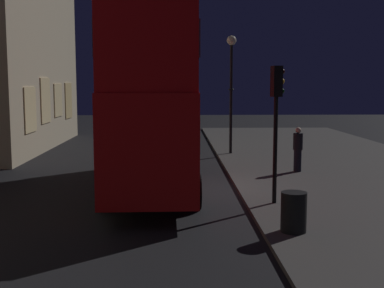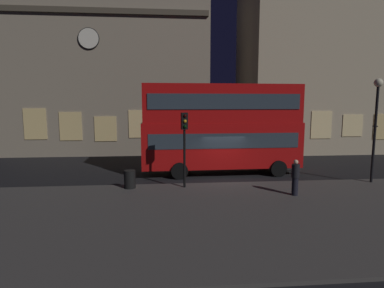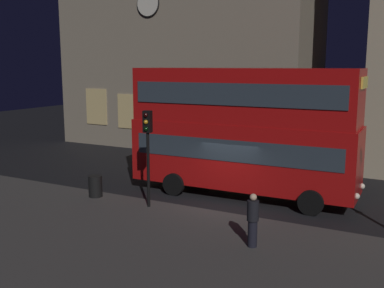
% 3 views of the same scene
% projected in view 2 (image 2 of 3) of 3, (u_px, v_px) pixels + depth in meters
% --- Properties ---
extents(ground_plane, '(80.00, 80.00, 0.00)m').
position_uv_depth(ground_plane, '(225.00, 180.00, 18.22)').
color(ground_plane, black).
extents(sidewalk_slab, '(44.00, 9.69, 0.12)m').
position_uv_depth(sidewalk_slab, '(254.00, 214.00, 12.46)').
color(sidewalk_slab, '#423F3D').
rests_on(sidewalk_slab, ground).
extents(building_with_clock, '(17.55, 7.32, 14.80)m').
position_uv_depth(building_with_clock, '(111.00, 71.00, 28.90)').
color(building_with_clock, gray).
rests_on(building_with_clock, ground).
extents(building_plain_facade, '(13.89, 8.19, 17.14)m').
position_uv_depth(building_plain_facade, '(318.00, 59.00, 29.64)').
color(building_plain_facade, tan).
rests_on(building_plain_facade, ground).
extents(double_decker_bus, '(9.99, 2.92, 5.59)m').
position_uv_depth(double_decker_bus, '(221.00, 125.00, 19.57)').
color(double_decker_bus, '#B20F0F').
rests_on(double_decker_bus, ground).
extents(traffic_light_near_kerb, '(0.36, 0.38, 3.85)m').
position_uv_depth(traffic_light_near_kerb, '(184.00, 134.00, 15.85)').
color(traffic_light_near_kerb, black).
rests_on(traffic_light_near_kerb, sidewalk_slab).
extents(street_lamp, '(0.46, 0.46, 5.64)m').
position_uv_depth(street_lamp, '(376.00, 110.00, 16.77)').
color(street_lamp, black).
rests_on(street_lamp, sidewalk_slab).
extents(pedestrian, '(0.37, 0.37, 1.71)m').
position_uv_depth(pedestrian, '(295.00, 177.00, 14.70)').
color(pedestrian, black).
rests_on(pedestrian, sidewalk_slab).
extents(litter_bin, '(0.59, 0.59, 0.92)m').
position_uv_depth(litter_bin, '(130.00, 179.00, 16.02)').
color(litter_bin, black).
rests_on(litter_bin, sidewalk_slab).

